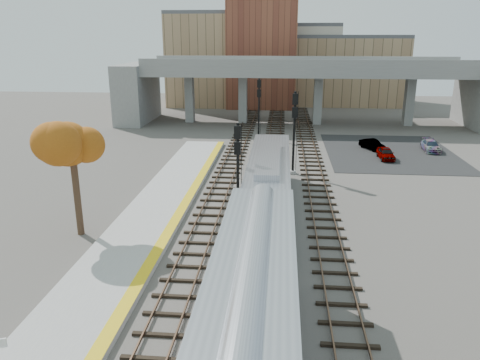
% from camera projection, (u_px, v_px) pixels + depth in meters
% --- Properties ---
extents(ground, '(160.00, 160.00, 0.00)m').
position_uv_depth(ground, '(246.00, 262.00, 27.14)').
color(ground, '#47423D').
rests_on(ground, ground).
extents(platform, '(4.50, 60.00, 0.35)m').
position_uv_depth(platform, '(124.00, 255.00, 27.71)').
color(platform, '#9E9E99').
rests_on(platform, ground).
extents(yellow_strip, '(0.70, 60.00, 0.01)m').
position_uv_depth(yellow_strip, '(155.00, 253.00, 27.50)').
color(yellow_strip, yellow).
rests_on(yellow_strip, platform).
extents(tracks, '(10.70, 95.00, 0.25)m').
position_uv_depth(tracks, '(269.00, 192.00, 38.92)').
color(tracks, black).
rests_on(tracks, ground).
extents(overpass, '(54.00, 12.00, 9.50)m').
position_uv_depth(overpass, '(304.00, 84.00, 67.77)').
color(overpass, slate).
rests_on(overpass, ground).
extents(buildings_far, '(43.00, 21.00, 20.60)m').
position_uv_depth(buildings_far, '(280.00, 61.00, 87.98)').
color(buildings_far, '#A0825D').
rests_on(buildings_far, ground).
extents(parking_lot, '(14.00, 18.00, 0.04)m').
position_uv_depth(parking_lot, '(389.00, 152.00, 52.55)').
color(parking_lot, black).
rests_on(parking_lot, ground).
extents(locomotive, '(3.02, 19.05, 4.10)m').
position_uv_depth(locomotive, '(268.00, 184.00, 33.95)').
color(locomotive, '#A8AAB2').
rests_on(locomotive, ground).
extents(signal_mast_near, '(0.60, 0.64, 6.96)m').
position_uv_depth(signal_mast_near, '(238.00, 173.00, 32.42)').
color(signal_mast_near, '#9E9E99').
rests_on(signal_mast_near, ground).
extents(signal_mast_mid, '(0.60, 0.64, 7.74)m').
position_uv_depth(signal_mast_mid, '(294.00, 133.00, 43.22)').
color(signal_mast_mid, '#9E9E99').
rests_on(signal_mast_mid, ground).
extents(signal_mast_far, '(0.60, 0.64, 7.44)m').
position_uv_depth(signal_mast_far, '(259.00, 108.00, 59.08)').
color(signal_mast_far, '#9E9E99').
rests_on(signal_mast_far, ground).
extents(tree, '(3.60, 3.60, 8.44)m').
position_uv_depth(tree, '(71.00, 142.00, 29.15)').
color(tree, '#382619').
rests_on(tree, ground).
extents(car_a, '(1.54, 3.64, 1.23)m').
position_uv_depth(car_a, '(386.00, 153.00, 49.33)').
color(car_a, '#99999E').
rests_on(car_a, parking_lot).
extents(car_b, '(2.70, 3.74, 1.17)m').
position_uv_depth(car_b, '(372.00, 145.00, 53.38)').
color(car_b, '#99999E').
rests_on(car_b, parking_lot).
extents(car_c, '(1.83, 4.12, 1.18)m').
position_uv_depth(car_c, '(431.00, 146.00, 52.76)').
color(car_c, '#99999E').
rests_on(car_c, parking_lot).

